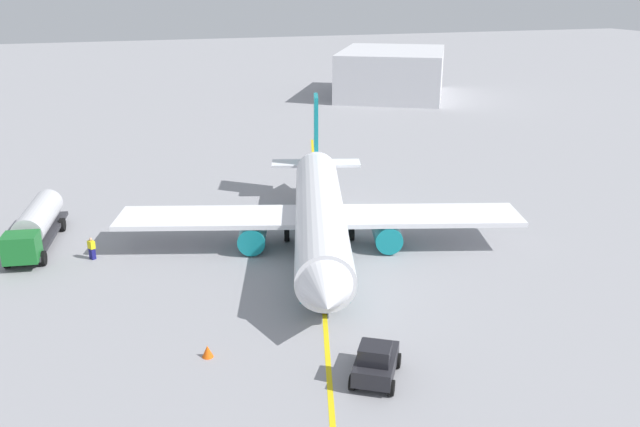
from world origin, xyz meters
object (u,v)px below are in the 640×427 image
fuel_tanker (36,225)px  pushback_tug (376,362)px  airplane (320,215)px  refueling_worker (92,249)px  safety_cone_nose (208,351)px

fuel_tanker → pushback_tug: fuel_tanker is taller
fuel_tanker → airplane: bearing=70.8°
pushback_tug → airplane: bearing=170.9°
airplane → refueling_worker: 17.29m
fuel_tanker → safety_cone_nose: (20.49, 10.04, -1.38)m
safety_cone_nose → fuel_tanker: bearing=-153.9°
refueling_worker → safety_cone_nose: bearing=20.1°
fuel_tanker → refueling_worker: 5.82m
airplane → fuel_tanker: size_ratio=2.78×
pushback_tug → safety_cone_nose: pushback_tug is taller
airplane → safety_cone_nose: 17.25m
airplane → safety_cone_nose: airplane is taller
safety_cone_nose → refueling_worker: bearing=-159.9°
fuel_tanker → refueling_worker: (4.10, 4.04, -0.91)m
pushback_tug → refueling_worker: size_ratio=2.41×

